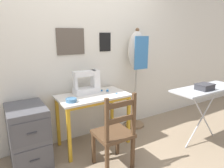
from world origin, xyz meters
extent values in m
plane|color=gray|center=(0.00, 0.00, 0.00)|extent=(14.00, 14.00, 0.00)
cube|color=silver|center=(0.00, 0.59, 1.27)|extent=(10.00, 0.05, 2.55)
cube|color=brown|center=(-0.17, 0.56, 1.42)|extent=(0.38, 0.02, 0.35)
cube|color=black|center=(-0.21, 0.56, 1.41)|extent=(0.13, 0.01, 0.19)
cube|color=black|center=(0.36, 0.56, 1.40)|extent=(0.18, 0.01, 0.27)
cube|color=silver|center=(0.00, 0.26, 0.71)|extent=(0.95, 0.52, 0.02)
cube|color=gold|center=(0.00, 0.04, 0.68)|extent=(0.87, 0.03, 0.04)
cube|color=gold|center=(-0.44, 0.04, 0.35)|extent=(0.04, 0.04, 0.70)
cube|color=gold|center=(0.44, 0.04, 0.35)|extent=(0.04, 0.04, 0.70)
cube|color=gold|center=(-0.44, 0.48, 0.35)|extent=(0.04, 0.04, 0.70)
cube|color=gold|center=(0.44, 0.48, 0.35)|extent=(0.04, 0.04, 0.70)
cube|color=white|center=(-0.04, 0.37, 0.76)|extent=(0.36, 0.16, 0.08)
cube|color=white|center=(0.09, 0.37, 0.92)|extent=(0.09, 0.13, 0.24)
cube|color=white|center=(-0.06, 0.37, 1.01)|extent=(0.31, 0.12, 0.07)
cube|color=white|center=(-0.20, 0.37, 0.89)|extent=(0.04, 0.09, 0.17)
cylinder|color=#B22D2D|center=(0.14, 0.37, 0.92)|extent=(0.02, 0.06, 0.06)
cylinder|color=#99999E|center=(0.09, 0.37, 1.05)|extent=(0.01, 0.01, 0.02)
cylinder|color=teal|center=(-0.35, 0.14, 0.75)|extent=(0.13, 0.13, 0.04)
cylinder|color=#243D54|center=(-0.35, 0.14, 0.77)|extent=(0.11, 0.11, 0.01)
cube|color=silver|center=(0.35, 0.10, 0.73)|extent=(0.08, 0.09, 0.00)
cube|color=silver|center=(0.34, 0.09, 0.73)|extent=(0.06, 0.11, 0.00)
torus|color=#2870B7|center=(0.30, 0.15, 0.73)|extent=(0.03, 0.03, 0.01)
torus|color=#2870B7|center=(0.31, 0.15, 0.73)|extent=(0.03, 0.03, 0.01)
cylinder|color=#2875C1|center=(0.18, 0.36, 0.74)|extent=(0.03, 0.03, 0.03)
cylinder|color=beige|center=(0.18, 0.36, 0.75)|extent=(0.04, 0.04, 0.00)
cylinder|color=beige|center=(0.18, 0.36, 0.73)|extent=(0.04, 0.04, 0.00)
cylinder|color=#2875C1|center=(0.24, 0.30, 0.74)|extent=(0.03, 0.03, 0.04)
cylinder|color=beige|center=(0.24, 0.30, 0.76)|extent=(0.04, 0.04, 0.00)
cylinder|color=beige|center=(0.24, 0.30, 0.73)|extent=(0.04, 0.04, 0.00)
cube|color=#513823|center=(-0.03, -0.29, 0.41)|extent=(0.40, 0.38, 0.04)
cube|color=#513823|center=(-0.20, -0.13, 0.20)|extent=(0.04, 0.04, 0.39)
cube|color=#513823|center=(0.14, -0.13, 0.20)|extent=(0.04, 0.04, 0.39)
cube|color=#513823|center=(-0.20, -0.45, 0.20)|extent=(0.04, 0.04, 0.39)
cube|color=#513823|center=(0.14, -0.45, 0.20)|extent=(0.04, 0.04, 0.39)
cube|color=#513823|center=(-0.20, -0.45, 0.67)|extent=(0.04, 0.04, 0.48)
cube|color=#513823|center=(0.14, -0.45, 0.67)|extent=(0.04, 0.04, 0.48)
cube|color=#513823|center=(-0.03, -0.45, 0.82)|extent=(0.34, 0.02, 0.06)
cube|color=#513823|center=(-0.03, -0.45, 0.65)|extent=(0.34, 0.02, 0.06)
cube|color=#4C4C51|center=(-0.85, 0.27, 0.36)|extent=(0.41, 0.55, 0.72)
cube|color=#46464B|center=(-0.85, -0.01, 0.52)|extent=(0.38, 0.01, 0.26)
cube|color=#333338|center=(-0.85, -0.02, 0.52)|extent=(0.10, 0.01, 0.02)
cube|color=#46464B|center=(-0.85, -0.01, 0.20)|extent=(0.38, 0.01, 0.26)
cube|color=#333338|center=(-0.85, -0.02, 0.20)|extent=(0.10, 0.01, 0.02)
cylinder|color=#846647|center=(0.85, 0.42, 0.01)|extent=(0.32, 0.32, 0.03)
cylinder|color=#ADA89E|center=(0.85, 0.42, 0.55)|extent=(0.03, 0.03, 1.03)
ellipsoid|color=beige|center=(0.85, 0.42, 1.27)|extent=(0.30, 0.22, 0.59)
sphere|color=brown|center=(0.85, 0.42, 1.58)|extent=(0.06, 0.06, 0.06)
cube|color=teal|center=(0.85, 0.30, 1.24)|extent=(0.26, 0.01, 0.50)
cube|color=#ADB2B7|center=(1.34, -0.50, 0.80)|extent=(1.06, 0.37, 0.02)
cylinder|color=#B7B7BC|center=(1.34, -0.50, 0.39)|extent=(0.65, 0.02, 0.80)
cylinder|color=#B7B7BC|center=(1.34, -0.50, 0.39)|extent=(0.65, 0.02, 0.80)
cube|color=#333338|center=(1.22, -0.55, 0.85)|extent=(0.21, 0.16, 0.07)
cube|color=#38383D|center=(1.22, -0.55, 0.89)|extent=(0.22, 0.17, 0.01)
camera|label=1|loc=(-1.13, -2.05, 1.52)|focal=32.00mm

